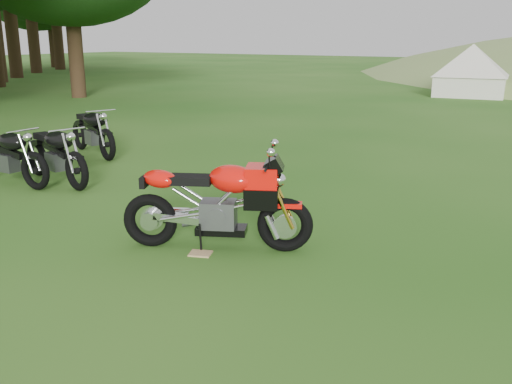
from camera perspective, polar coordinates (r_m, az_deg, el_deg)
The scene contains 8 objects.
ground at distance 6.05m, azimuth -4.31°, elevation -7.03°, with size 120.00×120.00×0.00m, color #1C5211.
treeline at distance 30.46m, azimuth -19.36°, elevation 10.19°, with size 28.00×32.00×14.00m, color black, non-canonical shape.
sport_motorcycle at distance 6.24m, azimuth -3.98°, elevation -0.44°, with size 2.02×0.50×1.21m, color red, non-canonical shape.
plywood_board at distance 6.27m, azimuth -5.57°, elevation -6.14°, with size 0.23×0.19×0.02m, color tan.
vintage_moto_a at distance 9.84m, azimuth -23.72°, elevation 3.50°, with size 1.88×0.44×0.99m, color black, non-canonical shape.
vintage_moto_b at distance 9.66m, azimuth -19.48°, elevation 3.75°, with size 1.91×0.44×1.01m, color black, non-canonical shape.
vintage_moto_c at distance 11.75m, azimuth -16.06°, elevation 5.98°, with size 1.92×0.45×1.01m, color black, non-canonical shape.
tent_left at distance 24.31m, azimuth 20.76°, elevation 11.60°, with size 2.57×2.57×2.22m, color silver, non-canonical shape.
Camera 1 is at (3.24, -4.56, 2.30)m, focal length 40.00 mm.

